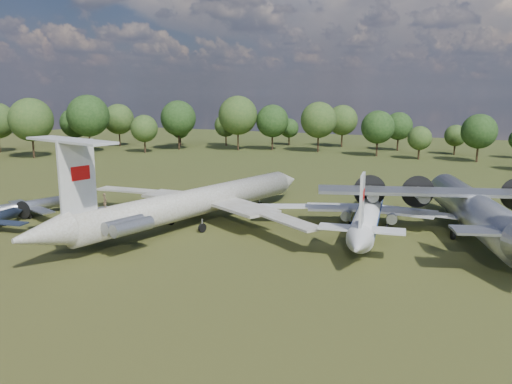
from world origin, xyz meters
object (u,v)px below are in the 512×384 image
at_px(small_prop_northwest, 27,209).
at_px(person_on_il62, 105,200).
at_px(tu104_jet, 369,214).
at_px(an12_transport, 475,216).
at_px(il62_airliner, 197,207).

xyz_separation_m(small_prop_northwest, person_on_il62, (20.84, -7.04, 4.54)).
xyz_separation_m(tu104_jet, an12_transport, (12.17, 1.35, 0.78)).
xyz_separation_m(il62_airliner, an12_transport, (32.65, 9.67, 0.27)).
bearing_deg(tu104_jet, small_prop_northwest, -171.19).
height_order(tu104_jet, an12_transport, an12_transport).
relative_size(an12_transport, person_on_il62, 26.21).
bearing_deg(tu104_jet, il62_airliner, -167.29).
relative_size(small_prop_northwest, person_on_il62, 9.73).
bearing_deg(tu104_jet, an12_transport, -3.11).
bearing_deg(an12_transport, tu104_jet, 167.19).
relative_size(il62_airliner, an12_transport, 1.21).
distance_m(il62_airliner, person_on_il62, 14.03).
bearing_deg(an12_transport, person_on_il62, -166.30).
bearing_deg(person_on_il62, il62_airliner, -80.99).
relative_size(tu104_jet, an12_transport, 0.94).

